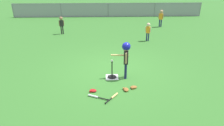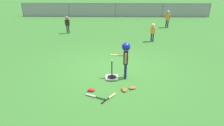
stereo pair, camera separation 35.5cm
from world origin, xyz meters
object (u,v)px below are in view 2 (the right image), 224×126
spare_bat_wood (111,97)px  glove_tossed_aside (91,90)px  glove_near_bats (132,88)px  batter_child (126,53)px  fielder_deep_right (153,30)px  baseball_on_tee (112,61)px  batting_tee (112,75)px  fielder_deep_left (168,17)px  fielder_deep_center (67,22)px  spare_bat_silver (93,96)px  glove_by_plate (124,90)px

spare_bat_wood → glove_tossed_aside: glove_tossed_aside is taller
glove_near_bats → glove_tossed_aside: size_ratio=0.99×
batter_child → glove_tossed_aside: 1.67m
glove_near_bats → batter_child: bearing=105.1°
spare_bat_wood → fielder_deep_right: bearing=68.8°
glove_tossed_aside → spare_bat_wood: bearing=-30.3°
baseball_on_tee → batter_child: batter_child is taller
batter_child → glove_tossed_aside: (-1.10, -0.88, -0.89)m
fielder_deep_right → glove_near_bats: bearing=-106.2°
batting_tee → glove_near_bats: size_ratio=2.39×
fielder_deep_left → glove_tossed_aside: 9.36m
fielder_deep_center → fielder_deep_left: (6.45, 1.59, 0.06)m
batting_tee → glove_tossed_aside: batting_tee is taller
batter_child → glove_near_bats: bearing=-74.9°
spare_bat_wood → fielder_deep_left: bearing=67.1°
fielder_deep_right → glove_near_bats: fielder_deep_right is taller
spare_bat_silver → glove_tossed_aside: size_ratio=2.43×
spare_bat_silver → spare_bat_wood: same height
fielder_deep_left → glove_by_plate: fielder_deep_left is taller
spare_bat_silver → spare_bat_wood: (0.53, -0.03, 0.00)m
glove_by_plate → glove_near_bats: (0.26, 0.13, 0.00)m
batter_child → fielder_deep_left: (3.17, 7.41, -0.18)m
batting_tee → fielder_deep_center: (-2.81, 5.77, 0.59)m
glove_near_bats → spare_bat_wood: bearing=-142.8°
batting_tee → glove_near_bats: (0.66, -0.78, -0.05)m
fielder_deep_right → spare_bat_silver: 6.09m
spare_bat_wood → glove_near_bats: (0.68, 0.51, 0.01)m
glove_near_bats → glove_tossed_aside: same height
batter_child → glove_tossed_aside: bearing=-141.2°
glove_near_bats → glove_by_plate: bearing=-153.4°
fielder_deep_left → glove_near_bats: size_ratio=4.64×
fielder_deep_left → glove_near_bats: 8.70m
baseball_on_tee → spare_bat_wood: baseball_on_tee is taller
glove_near_bats → fielder_deep_right: bearing=73.8°
spare_bat_silver → glove_by_plate: (0.95, 0.36, 0.01)m
batter_child → spare_bat_wood: (-0.48, -1.24, -0.90)m
batter_child → glove_by_plate: batter_child is taller
batter_child → glove_near_bats: (0.20, -0.73, -0.89)m
fielder_deep_right → spare_bat_wood: bearing=-111.2°
batter_child → spare_bat_silver: bearing=-129.8°
baseball_on_tee → spare_bat_silver: size_ratio=0.12×
batter_child → baseball_on_tee: bearing=173.6°
batting_tee → fielder_deep_left: 8.24m
fielder_deep_center → fielder_deep_left: bearing=13.9°
batter_child → glove_tossed_aside: batter_child is taller
glove_by_plate → glove_near_bats: bearing=26.6°
baseball_on_tee → fielder_deep_left: size_ratio=0.06×
glove_near_bats → batting_tee: bearing=130.4°
fielder_deep_right → glove_tossed_aside: 5.83m
baseball_on_tee → glove_by_plate: size_ratio=0.33×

